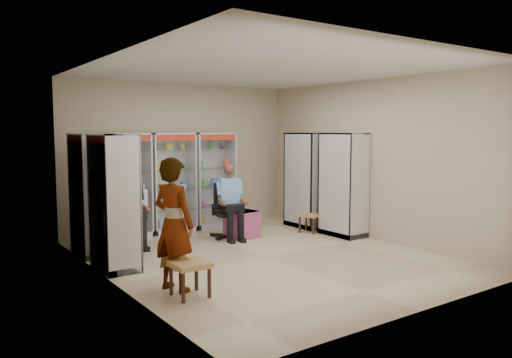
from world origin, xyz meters
TOP-DOWN VIEW (x-y plane):
  - floor at (0.00, 0.00)m, footprint 6.00×6.00m
  - room_shell at (0.00, 0.00)m, footprint 5.02×6.02m
  - cabinet_back_left at (-1.30, 2.73)m, footprint 0.90×0.50m
  - cabinet_back_mid at (-0.35, 2.73)m, footprint 0.90×0.50m
  - cabinet_back_right at (0.60, 2.73)m, footprint 0.90×0.50m
  - cabinet_right_far at (2.23, 1.60)m, footprint 0.90×0.50m
  - cabinet_right_near at (2.23, 0.50)m, footprint 0.90×0.50m
  - cabinet_left_far at (-2.23, 1.80)m, footprint 0.90×0.50m
  - cabinet_left_near at (-2.23, 0.70)m, footprint 0.90×0.50m
  - wooden_chair at (-1.55, 2.00)m, footprint 0.42×0.42m
  - seated_customer at (-1.55, 1.95)m, footprint 0.44×0.60m
  - office_chair at (0.28, 1.61)m, footprint 0.68×0.68m
  - seated_shopkeeper at (0.28, 1.56)m, footprint 0.56×0.69m
  - pink_trunk at (0.50, 1.46)m, footprint 0.60×0.59m
  - tea_glass at (0.50, 1.47)m, footprint 0.07×0.07m
  - woven_stool_a at (1.90, 1.09)m, footprint 0.50×0.50m
  - woven_stool_b at (-1.90, -1.04)m, footprint 0.45×0.45m
  - standing_man at (-1.95, -0.71)m, footprint 0.60×0.73m

SIDE VIEW (x-z plane):
  - floor at x=0.00m, z-range 0.00..0.00m
  - woven_stool_a at x=1.90m, z-range 0.00..0.38m
  - woven_stool_b at x=-1.90m, z-range 0.00..0.44m
  - pink_trunk at x=0.50m, z-range 0.00..0.51m
  - wooden_chair at x=-1.55m, z-range 0.00..0.94m
  - office_chair at x=0.28m, z-range 0.00..1.04m
  - tea_glass at x=0.50m, z-range 0.51..0.61m
  - seated_shopkeeper at x=0.28m, z-range 0.00..1.33m
  - seated_customer at x=-1.55m, z-range 0.00..1.34m
  - standing_man at x=-1.95m, z-range 0.00..1.71m
  - cabinet_back_left at x=-1.30m, z-range 0.00..2.00m
  - cabinet_back_mid at x=-0.35m, z-range 0.00..2.00m
  - cabinet_back_right at x=0.60m, z-range 0.00..2.00m
  - cabinet_right_far at x=2.23m, z-range 0.00..2.00m
  - cabinet_right_near at x=2.23m, z-range 0.00..2.00m
  - cabinet_left_far at x=-2.23m, z-range 0.00..2.00m
  - cabinet_left_near at x=-2.23m, z-range 0.00..2.00m
  - room_shell at x=0.00m, z-range 0.46..3.47m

